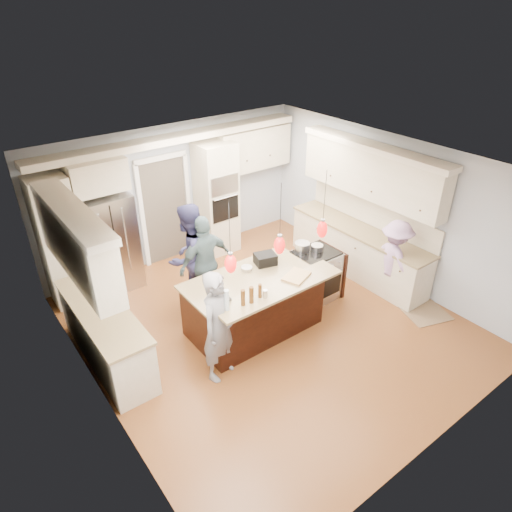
{
  "coord_description": "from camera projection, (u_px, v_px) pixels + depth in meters",
  "views": [
    {
      "loc": [
        -3.76,
        -4.63,
        4.78
      ],
      "look_at": [
        0.0,
        0.35,
        1.15
      ],
      "focal_mm": 32.0,
      "sensor_mm": 36.0,
      "label": 1
    }
  ],
  "objects": [
    {
      "name": "beer_bottle_a",
      "position": [
        251.0,
        295.0,
        6.12
      ],
      "size": [
        0.07,
        0.07,
        0.25
      ],
      "primitive_type": "cylinder",
      "rotation": [
        0.0,
        0.0,
        0.19
      ],
      "color": "#4C2B0D",
      "rests_on": "kitchen_island"
    },
    {
      "name": "floor_rug",
      "position": [
        418.0,
        306.0,
        7.97
      ],
      "size": [
        0.99,
        1.19,
        0.01
      ],
      "primitive_type": "cube",
      "rotation": [
        0.0,
        0.0,
        -0.32
      ],
      "color": "olive",
      "rests_on": "ground"
    },
    {
      "name": "oven_column",
      "position": [
        217.0,
        199.0,
        9.2
      ],
      "size": [
        0.72,
        0.69,
        2.3
      ],
      "color": "beige",
      "rests_on": "ground"
    },
    {
      "name": "cutting_board",
      "position": [
        296.0,
        276.0,
        6.73
      ],
      "size": [
        0.49,
        0.42,
        0.03
      ],
      "primitive_type": "cube",
      "rotation": [
        0.0,
        0.0,
        0.37
      ],
      "color": "tan",
      "rests_on": "kitchen_island"
    },
    {
      "name": "refrigerator",
      "position": [
        109.0,
        243.0,
        8.11
      ],
      "size": [
        0.9,
        0.7,
        1.8
      ],
      "primitive_type": "cube",
      "color": "#B7B7BC",
      "rests_on": "ground"
    },
    {
      "name": "island_range",
      "position": [
        315.0,
        275.0,
        8.03
      ],
      "size": [
        0.82,
        0.71,
        0.92
      ],
      "color": "#B7B7BC",
      "rests_on": "ground"
    },
    {
      "name": "water_bottle",
      "position": [
        227.0,
        300.0,
        5.97
      ],
      "size": [
        0.08,
        0.08,
        0.31
      ],
      "primitive_type": "cylinder",
      "rotation": [
        0.0,
        0.0,
        0.06
      ],
      "color": "silver",
      "rests_on": "kitchen_island"
    },
    {
      "name": "pot_large",
      "position": [
        302.0,
        247.0,
        7.8
      ],
      "size": [
        0.26,
        0.26,
        0.15
      ],
      "primitive_type": "cylinder",
      "color": "#B7B7BC",
      "rests_on": "island_range"
    },
    {
      "name": "beer_bottle_c",
      "position": [
        260.0,
        291.0,
        6.24
      ],
      "size": [
        0.06,
        0.06,
        0.21
      ],
      "primitive_type": "cylinder",
      "rotation": [
        0.0,
        0.0,
        0.16
      ],
      "color": "#4C2B0D",
      "rests_on": "kitchen_island"
    },
    {
      "name": "person_far_left",
      "position": [
        190.0,
        256.0,
        7.66
      ],
      "size": [
        1.08,
        0.96,
        1.85
      ],
      "primitive_type": "imported",
      "rotation": [
        0.0,
        0.0,
        3.48
      ],
      "color": "navy",
      "rests_on": "ground"
    },
    {
      "name": "back_upper_cabinets",
      "position": [
        143.0,
        190.0,
        8.23
      ],
      "size": [
        5.3,
        0.61,
        2.54
      ],
      "color": "beige",
      "rests_on": "ground"
    },
    {
      "name": "room_shell",
      "position": [
        270.0,
        226.0,
        6.64
      ],
      "size": [
        5.54,
        6.04,
        2.72
      ],
      "color": "#B2BCC6",
      "rests_on": "ground"
    },
    {
      "name": "drink_can",
      "position": [
        265.0,
        294.0,
        6.26
      ],
      "size": [
        0.08,
        0.08,
        0.12
      ],
      "primitive_type": "cylinder",
      "rotation": [
        0.0,
        0.0,
        0.34
      ],
      "color": "#B7B7BC",
      "rests_on": "kitchen_island"
    },
    {
      "name": "right_counter_run",
      "position": [
        362.0,
        222.0,
        8.5
      ],
      "size": [
        0.64,
        3.1,
        2.51
      ],
      "color": "beige",
      "rests_on": "ground"
    },
    {
      "name": "person_range_side",
      "position": [
        394.0,
        260.0,
        7.91
      ],
      "size": [
        0.73,
        1.05,
        1.48
      ],
      "primitive_type": "imported",
      "rotation": [
        0.0,
        0.0,
        1.38
      ],
      "color": "#B68DBF",
      "rests_on": "ground"
    },
    {
      "name": "left_cabinets",
      "position": [
        95.0,
        302.0,
        6.3
      ],
      "size": [
        0.64,
        2.3,
        2.51
      ],
      "color": "beige",
      "rests_on": "ground"
    },
    {
      "name": "person_far_right",
      "position": [
        205.0,
        263.0,
        7.62
      ],
      "size": [
        1.03,
        0.49,
        1.7
      ],
      "primitive_type": "imported",
      "rotation": [
        0.0,
        0.0,
        3.22
      ],
      "color": "slate",
      "rests_on": "ground"
    },
    {
      "name": "kitchen_island",
      "position": [
        254.0,
        304.0,
        7.23
      ],
      "size": [
        2.1,
        1.46,
        1.12
      ],
      "color": "black",
      "rests_on": "ground"
    },
    {
      "name": "ground_plane",
      "position": [
        269.0,
        324.0,
        7.55
      ],
      "size": [
        6.0,
        6.0,
        0.0
      ],
      "primitive_type": "plane",
      "color": "brown",
      "rests_on": "ground"
    },
    {
      "name": "pot_small",
      "position": [
        317.0,
        248.0,
        7.81
      ],
      "size": [
        0.21,
        0.21,
        0.11
      ],
      "primitive_type": "cylinder",
      "color": "#B7B7BC",
      "rests_on": "island_range"
    },
    {
      "name": "beer_bottle_b",
      "position": [
        243.0,
        298.0,
        6.08
      ],
      "size": [
        0.07,
        0.07,
        0.24
      ],
      "primitive_type": "cylinder",
      "rotation": [
        0.0,
        0.0,
        0.24
      ],
      "color": "#4C2B0D",
      "rests_on": "kitchen_island"
    },
    {
      "name": "pendant_lights",
      "position": [
        280.0,
        245.0,
        6.16
      ],
      "size": [
        1.75,
        0.15,
        1.03
      ],
      "color": "black",
      "rests_on": "ground"
    },
    {
      "name": "person_bar_end",
      "position": [
        219.0,
        327.0,
        6.18
      ],
      "size": [
        0.72,
        0.6,
        1.69
      ],
      "primitive_type": "imported",
      "rotation": [
        0.0,
        0.0,
        0.37
      ],
      "color": "slate",
      "rests_on": "ground"
    }
  ]
}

